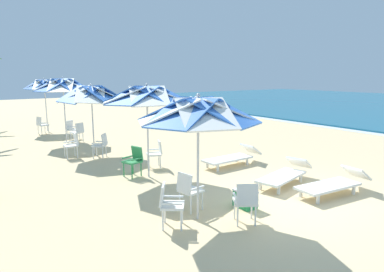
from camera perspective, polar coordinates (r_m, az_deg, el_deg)
ground_plane at (r=8.59m, az=16.29°, el=-10.12°), size 80.00×80.00×0.00m
beach_umbrella_0 at (r=6.62m, az=1.03°, el=4.20°), size 2.48×2.48×2.58m
plastic_chair_0 at (r=6.69m, az=-3.87°, el=-11.10°), size 0.62×0.63×0.87m
plastic_chair_1 at (r=6.88m, az=9.04°, el=-10.60°), size 0.63×0.61×0.87m
plastic_chair_2 at (r=7.42m, az=-0.55°, el=-8.88°), size 0.51×0.53×0.87m
beach_umbrella_1 at (r=9.60m, az=-7.59°, el=6.79°), size 2.57×2.57×2.70m
plastic_chair_3 at (r=10.04m, az=-9.74°, el=-3.89°), size 0.55×0.57×0.87m
plastic_chair_4 at (r=10.85m, az=-6.07°, el=-2.74°), size 0.57×0.59×0.87m
beach_umbrella_2 at (r=12.87m, az=-16.57°, el=6.74°), size 2.51×2.51×2.62m
plastic_chair_5 at (r=12.79m, az=-19.45°, el=-1.28°), size 0.45×0.48×0.87m
plastic_chair_6 at (r=12.49m, az=-15.04°, el=-1.30°), size 0.63×0.63×0.87m
beach_umbrella_3 at (r=15.70m, az=-20.88°, el=7.95°), size 2.48×2.48×2.86m
plastic_chair_7 at (r=16.49m, az=-19.52°, el=1.22°), size 0.63×0.62×0.87m
plastic_chair_8 at (r=15.59m, az=-18.65°, el=0.77°), size 0.61×0.59×0.87m
beach_umbrella_4 at (r=19.09m, az=-23.58°, el=7.85°), size 2.02×2.02×2.77m
plastic_chair_9 at (r=18.48m, az=-23.97°, el=1.84°), size 0.54×0.57×0.87m
sun_lounger_1 at (r=9.16m, az=22.72°, el=-7.36°), size 0.84×2.20×0.62m
sun_lounger_2 at (r=9.57m, az=15.38°, el=-6.17°), size 1.10×2.23×0.62m
sun_lounger_3 at (r=11.16m, az=6.79°, el=-3.52°), size 0.68×2.16×0.62m
cooler_box at (r=7.80m, az=8.92°, el=-10.36°), size 0.50×0.34×0.40m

